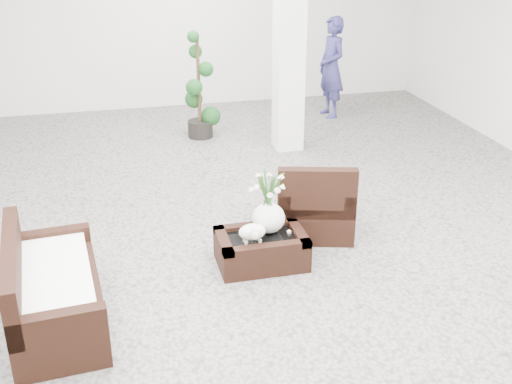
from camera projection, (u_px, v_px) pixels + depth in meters
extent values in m
plane|color=gray|center=(254.00, 239.00, 7.10)|extent=(11.00, 11.00, 0.00)
cube|color=white|center=(289.00, 33.00, 9.13)|extent=(0.40, 0.40, 3.50)
cube|color=black|center=(261.00, 250.00, 6.55)|extent=(0.90, 0.60, 0.31)
ellipsoid|color=white|center=(252.00, 234.00, 6.32)|extent=(0.28, 0.23, 0.21)
cylinder|color=white|center=(289.00, 232.00, 6.56)|extent=(0.04, 0.04, 0.03)
cube|color=black|center=(315.00, 195.00, 7.11)|extent=(1.02, 0.99, 0.89)
cube|color=black|center=(54.00, 282.00, 5.51)|extent=(0.88, 1.62, 0.83)
imported|color=navy|center=(331.00, 67.00, 11.00)|extent=(0.50, 0.69, 1.74)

